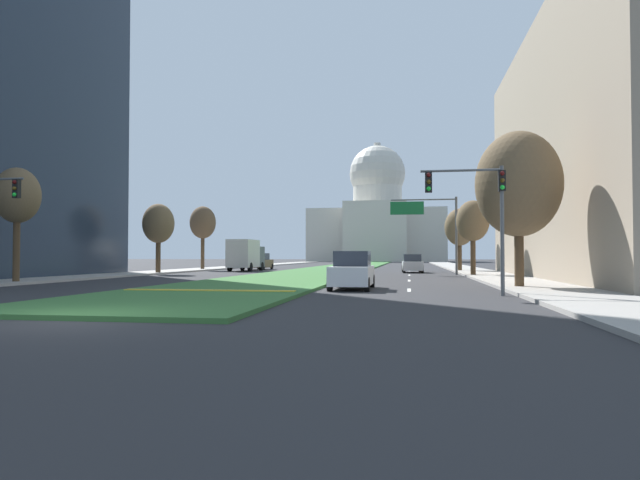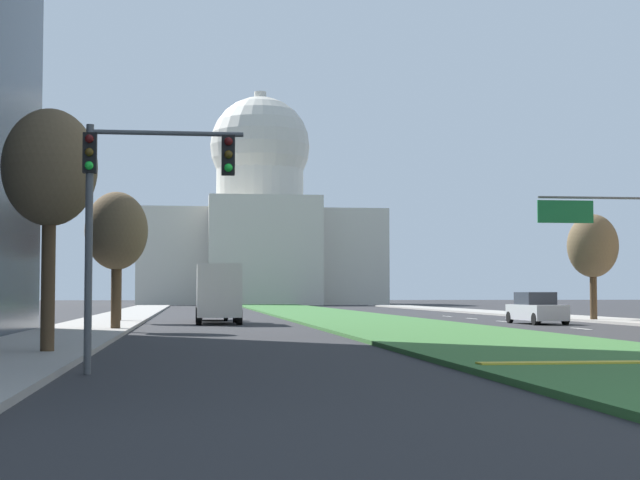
{
  "view_description": "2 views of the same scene",
  "coord_description": "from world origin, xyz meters",
  "px_view_note": "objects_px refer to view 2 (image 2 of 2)",
  "views": [
    {
      "loc": [
        8.3,
        -12.67,
        1.62
      ],
      "look_at": [
        -2.25,
        53.34,
        3.44
      ],
      "focal_mm": 31.51,
      "sensor_mm": 36.0,
      "label": 1
    },
    {
      "loc": [
        -9.82,
        -11.36,
        1.69
      ],
      "look_at": [
        -0.41,
        62.22,
        5.58
      ],
      "focal_mm": 56.35,
      "sensor_mm": 36.0,
      "label": 2
    }
  ],
  "objects_px": {
    "overhead_guide_sign": "(605,232)",
    "street_tree_left_mid": "(116,232)",
    "street_tree_left_near": "(50,170)",
    "sedan_distant": "(213,306)",
    "sedan_midblock": "(536,309)",
    "box_truck_delivery": "(218,293)",
    "capitol_building": "(260,227)",
    "traffic_light_near_left": "(130,192)",
    "street_tree_left_far": "(119,231)",
    "street_tree_right_far": "(593,247)"
  },
  "relations": [
    {
      "from": "street_tree_left_mid",
      "to": "street_tree_left_far",
      "type": "xyz_separation_m",
      "value": [
        -0.81,
        12.62,
        0.81
      ]
    },
    {
      "from": "street_tree_right_far",
      "to": "box_truck_delivery",
      "type": "relative_size",
      "value": 0.97
    },
    {
      "from": "box_truck_delivery",
      "to": "street_tree_right_far",
      "type": "bearing_deg",
      "value": 2.42
    },
    {
      "from": "street_tree_right_far",
      "to": "overhead_guide_sign",
      "type": "bearing_deg",
      "value": -109.09
    },
    {
      "from": "street_tree_left_mid",
      "to": "box_truck_delivery",
      "type": "distance_m",
      "value": 11.71
    },
    {
      "from": "traffic_light_near_left",
      "to": "sedan_midblock",
      "type": "height_order",
      "value": "traffic_light_near_left"
    },
    {
      "from": "capitol_building",
      "to": "box_truck_delivery",
      "type": "xyz_separation_m",
      "value": [
        -8.4,
        -90.94,
        -9.56
      ]
    },
    {
      "from": "traffic_light_near_left",
      "to": "street_tree_left_near",
      "type": "bearing_deg",
      "value": 112.65
    },
    {
      "from": "capitol_building",
      "to": "traffic_light_near_left",
      "type": "height_order",
      "value": "capitol_building"
    },
    {
      "from": "overhead_guide_sign",
      "to": "street_tree_left_mid",
      "type": "height_order",
      "value": "overhead_guide_sign"
    },
    {
      "from": "capitol_building",
      "to": "box_truck_delivery",
      "type": "bearing_deg",
      "value": -95.28
    },
    {
      "from": "street_tree_left_mid",
      "to": "sedan_midblock",
      "type": "xyz_separation_m",
      "value": [
        21.62,
        7.89,
        -3.5
      ]
    },
    {
      "from": "street_tree_left_near",
      "to": "sedan_midblock",
      "type": "relative_size",
      "value": 1.39
    },
    {
      "from": "overhead_guide_sign",
      "to": "street_tree_right_far",
      "type": "bearing_deg",
      "value": 70.91
    },
    {
      "from": "sedan_midblock",
      "to": "traffic_light_near_left",
      "type": "bearing_deg",
      "value": -122.55
    },
    {
      "from": "street_tree_left_near",
      "to": "sedan_distant",
      "type": "xyz_separation_m",
      "value": [
        5.03,
        33.93,
        -4.07
      ]
    },
    {
      "from": "overhead_guide_sign",
      "to": "street_tree_left_near",
      "type": "height_order",
      "value": "street_tree_left_near"
    },
    {
      "from": "street_tree_left_mid",
      "to": "street_tree_left_far",
      "type": "relative_size",
      "value": 0.87
    },
    {
      "from": "street_tree_left_far",
      "to": "street_tree_left_mid",
      "type": "bearing_deg",
      "value": -86.32
    },
    {
      "from": "street_tree_right_far",
      "to": "sedan_midblock",
      "type": "xyz_separation_m",
      "value": [
        -4.64,
        -3.43,
        -3.55
      ]
    },
    {
      "from": "sedan_midblock",
      "to": "box_truck_delivery",
      "type": "distance_m",
      "value": 17.15
    },
    {
      "from": "street_tree_left_far",
      "to": "sedan_midblock",
      "type": "height_order",
      "value": "street_tree_left_far"
    },
    {
      "from": "traffic_light_near_left",
      "to": "street_tree_right_far",
      "type": "height_order",
      "value": "street_tree_right_far"
    },
    {
      "from": "capitol_building",
      "to": "box_truck_delivery",
      "type": "relative_size",
      "value": 5.43
    },
    {
      "from": "street_tree_right_far",
      "to": "capitol_building",
      "type": "bearing_deg",
      "value": 98.33
    },
    {
      "from": "street_tree_left_far",
      "to": "street_tree_left_near",
      "type": "bearing_deg",
      "value": -89.41
    },
    {
      "from": "street_tree_left_near",
      "to": "box_truck_delivery",
      "type": "bearing_deg",
      "value": 79.27
    },
    {
      "from": "street_tree_left_mid",
      "to": "box_truck_delivery",
      "type": "relative_size",
      "value": 0.95
    },
    {
      "from": "traffic_light_near_left",
      "to": "street_tree_left_mid",
      "type": "distance_m",
      "value": 22.99
    },
    {
      "from": "traffic_light_near_left",
      "to": "street_tree_left_near",
      "type": "height_order",
      "value": "street_tree_left_near"
    },
    {
      "from": "box_truck_delivery",
      "to": "street_tree_left_near",
      "type": "bearing_deg",
      "value": -100.73
    },
    {
      "from": "capitol_building",
      "to": "street_tree_left_near",
      "type": "bearing_deg",
      "value": -96.55
    },
    {
      "from": "capitol_building",
      "to": "street_tree_left_near",
      "type": "relative_size",
      "value": 5.28
    },
    {
      "from": "street_tree_left_near",
      "to": "sedan_midblock",
      "type": "xyz_separation_m",
      "value": [
        22.13,
        24.85,
        -4.13
      ]
    },
    {
      "from": "street_tree_left_mid",
      "to": "street_tree_right_far",
      "type": "bearing_deg",
      "value": 23.32
    },
    {
      "from": "sedan_midblock",
      "to": "box_truck_delivery",
      "type": "xyz_separation_m",
      "value": [
        -16.94,
        2.52,
        0.87
      ]
    },
    {
      "from": "capitol_building",
      "to": "street_tree_right_far",
      "type": "relative_size",
      "value": 5.58
    },
    {
      "from": "traffic_light_near_left",
      "to": "street_tree_left_far",
      "type": "relative_size",
      "value": 0.75
    },
    {
      "from": "capitol_building",
      "to": "sedan_distant",
      "type": "xyz_separation_m",
      "value": [
        -8.55,
        -84.38,
        -10.38
      ]
    },
    {
      "from": "street_tree_right_far",
      "to": "box_truck_delivery",
      "type": "xyz_separation_m",
      "value": [
        -21.58,
        -0.91,
        -2.68
      ]
    },
    {
      "from": "street_tree_left_far",
      "to": "box_truck_delivery",
      "type": "height_order",
      "value": "street_tree_left_far"
    },
    {
      "from": "overhead_guide_sign",
      "to": "sedan_distant",
      "type": "relative_size",
      "value": 1.52
    },
    {
      "from": "overhead_guide_sign",
      "to": "street_tree_left_far",
      "type": "xyz_separation_m",
      "value": [
        -23.97,
        10.26,
        0.47
      ]
    },
    {
      "from": "capitol_building",
      "to": "traffic_light_near_left",
      "type": "xyz_separation_m",
      "value": [
        -11.11,
        -124.24,
        -7.44
      ]
    },
    {
      "from": "street_tree_left_mid",
      "to": "sedan_midblock",
      "type": "relative_size",
      "value": 1.28
    },
    {
      "from": "street_tree_left_near",
      "to": "box_truck_delivery",
      "type": "xyz_separation_m",
      "value": [
        5.19,
        27.37,
        -3.25
      ]
    },
    {
      "from": "street_tree_left_mid",
      "to": "street_tree_right_far",
      "type": "relative_size",
      "value": 0.97
    },
    {
      "from": "traffic_light_near_left",
      "to": "box_truck_delivery",
      "type": "bearing_deg",
      "value": 85.35
    },
    {
      "from": "street_tree_right_far",
      "to": "sedan_distant",
      "type": "bearing_deg",
      "value": 165.43
    },
    {
      "from": "overhead_guide_sign",
      "to": "capitol_building",
      "type": "bearing_deg",
      "value": 95.81
    }
  ]
}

